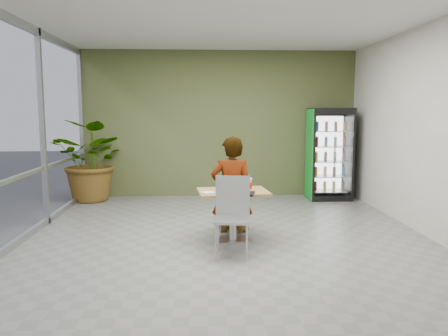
{
  "coord_description": "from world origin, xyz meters",
  "views": [
    {
      "loc": [
        -0.37,
        -6.16,
        1.88
      ],
      "look_at": [
        -0.04,
        0.61,
        1.0
      ],
      "focal_mm": 35.0,
      "sensor_mm": 36.0,
      "label": 1
    }
  ],
  "objects_px": {
    "chair_far": "(231,200)",
    "soda_cup": "(249,185)",
    "chair_near": "(232,209)",
    "dining_table": "(233,205)",
    "beverage_fridge": "(329,154)",
    "potted_plant": "(93,161)",
    "cafeteria_tray": "(240,193)",
    "seated_woman": "(232,194)"
  },
  "relations": [
    {
      "from": "dining_table",
      "to": "beverage_fridge",
      "type": "distance_m",
      "value": 3.81
    },
    {
      "from": "chair_near",
      "to": "soda_cup",
      "type": "height_order",
      "value": "chair_near"
    },
    {
      "from": "dining_table",
      "to": "potted_plant",
      "type": "distance_m",
      "value": 4.11
    },
    {
      "from": "dining_table",
      "to": "seated_woman",
      "type": "xyz_separation_m",
      "value": [
        0.02,
        0.55,
        0.06
      ]
    },
    {
      "from": "chair_near",
      "to": "soda_cup",
      "type": "relative_size",
      "value": 5.77
    },
    {
      "from": "dining_table",
      "to": "chair_far",
      "type": "relative_size",
      "value": 1.21
    },
    {
      "from": "chair_near",
      "to": "beverage_fridge",
      "type": "height_order",
      "value": "beverage_fridge"
    },
    {
      "from": "seated_woman",
      "to": "cafeteria_tray",
      "type": "bearing_deg",
      "value": 99.12
    },
    {
      "from": "cafeteria_tray",
      "to": "beverage_fridge",
      "type": "xyz_separation_m",
      "value": [
        2.21,
        3.29,
        0.21
      ]
    },
    {
      "from": "cafeteria_tray",
      "to": "chair_near",
      "type": "bearing_deg",
      "value": -113.47
    },
    {
      "from": "dining_table",
      "to": "chair_near",
      "type": "xyz_separation_m",
      "value": [
        -0.05,
        -0.55,
        0.07
      ]
    },
    {
      "from": "chair_far",
      "to": "soda_cup",
      "type": "xyz_separation_m",
      "value": [
        0.21,
        -0.52,
        0.32
      ]
    },
    {
      "from": "chair_far",
      "to": "soda_cup",
      "type": "bearing_deg",
      "value": 118.14
    },
    {
      "from": "chair_far",
      "to": "seated_woman",
      "type": "bearing_deg",
      "value": -96.56
    },
    {
      "from": "chair_far",
      "to": "potted_plant",
      "type": "relative_size",
      "value": 0.51
    },
    {
      "from": "chair_far",
      "to": "chair_near",
      "type": "xyz_separation_m",
      "value": [
        -0.06,
        -1.06,
        0.09
      ]
    },
    {
      "from": "dining_table",
      "to": "potted_plant",
      "type": "xyz_separation_m",
      "value": [
        -2.73,
        3.05,
        0.32
      ]
    },
    {
      "from": "chair_far",
      "to": "seated_woman",
      "type": "relative_size",
      "value": 0.48
    },
    {
      "from": "seated_woman",
      "to": "beverage_fridge",
      "type": "relative_size",
      "value": 0.92
    },
    {
      "from": "chair_far",
      "to": "seated_woman",
      "type": "distance_m",
      "value": 0.1
    },
    {
      "from": "beverage_fridge",
      "to": "potted_plant",
      "type": "distance_m",
      "value": 5.01
    },
    {
      "from": "dining_table",
      "to": "seated_woman",
      "type": "height_order",
      "value": "seated_woman"
    },
    {
      "from": "chair_near",
      "to": "soda_cup",
      "type": "bearing_deg",
      "value": 70.0
    },
    {
      "from": "cafeteria_tray",
      "to": "soda_cup",
      "type": "bearing_deg",
      "value": 60.69
    },
    {
      "from": "chair_near",
      "to": "potted_plant",
      "type": "relative_size",
      "value": 0.6
    },
    {
      "from": "chair_near",
      "to": "chair_far",
      "type": "bearing_deg",
      "value": 93.3
    },
    {
      "from": "chair_near",
      "to": "beverage_fridge",
      "type": "bearing_deg",
      "value": 63.3
    },
    {
      "from": "chair_near",
      "to": "seated_woman",
      "type": "distance_m",
      "value": 1.11
    },
    {
      "from": "beverage_fridge",
      "to": "potted_plant",
      "type": "bearing_deg",
      "value": -179.7
    },
    {
      "from": "chair_far",
      "to": "chair_near",
      "type": "distance_m",
      "value": 1.07
    },
    {
      "from": "dining_table",
      "to": "soda_cup",
      "type": "bearing_deg",
      "value": -0.63
    },
    {
      "from": "beverage_fridge",
      "to": "cafeteria_tray",
      "type": "bearing_deg",
      "value": -123.14
    },
    {
      "from": "soda_cup",
      "to": "cafeteria_tray",
      "type": "distance_m",
      "value": 0.32
    },
    {
      "from": "dining_table",
      "to": "chair_far",
      "type": "xyz_separation_m",
      "value": [
        0.01,
        0.51,
        -0.02
      ]
    },
    {
      "from": "potted_plant",
      "to": "seated_woman",
      "type": "bearing_deg",
      "value": -42.27
    },
    {
      "from": "cafeteria_tray",
      "to": "potted_plant",
      "type": "relative_size",
      "value": 0.23
    },
    {
      "from": "soda_cup",
      "to": "dining_table",
      "type": "bearing_deg",
      "value": 179.37
    },
    {
      "from": "dining_table",
      "to": "potted_plant",
      "type": "bearing_deg",
      "value": 131.8
    },
    {
      "from": "chair_near",
      "to": "seated_woman",
      "type": "bearing_deg",
      "value": 92.96
    },
    {
      "from": "chair_far",
      "to": "soda_cup",
      "type": "height_order",
      "value": "soda_cup"
    },
    {
      "from": "soda_cup",
      "to": "chair_near",
      "type": "bearing_deg",
      "value": -116.45
    },
    {
      "from": "potted_plant",
      "to": "cafeteria_tray",
      "type": "bearing_deg",
      "value": -49.92
    }
  ]
}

